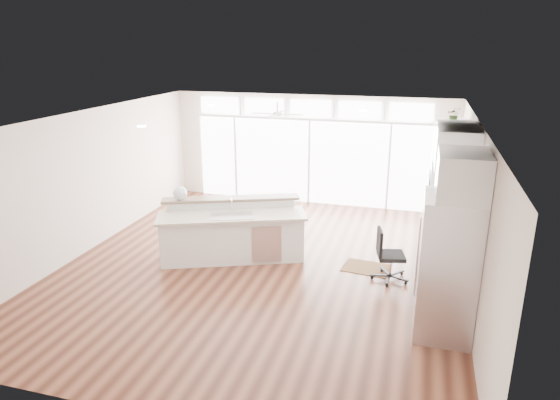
# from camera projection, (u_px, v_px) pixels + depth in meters

# --- Properties ---
(floor) EXTENTS (7.00, 8.00, 0.02)m
(floor) POSITION_uv_depth(u_px,v_px,m) (261.00, 267.00, 9.13)
(floor) COLOR #442015
(floor) RESTS_ON ground
(ceiling) EXTENTS (7.00, 8.00, 0.02)m
(ceiling) POSITION_uv_depth(u_px,v_px,m) (259.00, 118.00, 8.30)
(ceiling) COLOR white
(ceiling) RESTS_ON wall_back
(wall_back) EXTENTS (7.00, 0.04, 2.70)m
(wall_back) POSITION_uv_depth(u_px,v_px,m) (310.00, 150.00, 12.38)
(wall_back) COLOR beige
(wall_back) RESTS_ON floor
(wall_front) EXTENTS (7.00, 0.04, 2.70)m
(wall_front) POSITION_uv_depth(u_px,v_px,m) (139.00, 308.00, 5.05)
(wall_front) COLOR beige
(wall_front) RESTS_ON floor
(wall_left) EXTENTS (0.04, 8.00, 2.70)m
(wall_left) POSITION_uv_depth(u_px,v_px,m) (88.00, 181.00, 9.62)
(wall_left) COLOR beige
(wall_left) RESTS_ON floor
(wall_right) EXTENTS (0.04, 8.00, 2.70)m
(wall_right) POSITION_uv_depth(u_px,v_px,m) (473.00, 214.00, 7.80)
(wall_right) COLOR beige
(wall_right) RESTS_ON floor
(glass_wall) EXTENTS (5.80, 0.06, 2.08)m
(glass_wall) POSITION_uv_depth(u_px,v_px,m) (309.00, 162.00, 12.42)
(glass_wall) COLOR white
(glass_wall) RESTS_ON wall_back
(transom_row) EXTENTS (5.90, 0.06, 0.40)m
(transom_row) POSITION_uv_depth(u_px,v_px,m) (310.00, 108.00, 12.01)
(transom_row) COLOR white
(transom_row) RESTS_ON wall_back
(desk_window) EXTENTS (0.04, 0.85, 0.85)m
(desk_window) POSITION_uv_depth(u_px,v_px,m) (470.00, 196.00, 8.03)
(desk_window) COLOR white
(desk_window) RESTS_ON wall_right
(ceiling_fan) EXTENTS (1.16, 1.16, 0.32)m
(ceiling_fan) POSITION_uv_depth(u_px,v_px,m) (277.00, 109.00, 11.07)
(ceiling_fan) COLOR silver
(ceiling_fan) RESTS_ON ceiling
(recessed_lights) EXTENTS (3.40, 3.00, 0.02)m
(recessed_lights) POSITION_uv_depth(u_px,v_px,m) (263.00, 118.00, 8.49)
(recessed_lights) COLOR white
(recessed_lights) RESTS_ON ceiling
(oven_cabinet) EXTENTS (0.64, 1.20, 2.50)m
(oven_cabinet) POSITION_uv_depth(u_px,v_px,m) (446.00, 187.00, 9.57)
(oven_cabinet) COLOR white
(oven_cabinet) RESTS_ON floor
(desk_nook) EXTENTS (0.72, 1.30, 0.76)m
(desk_nook) POSITION_uv_depth(u_px,v_px,m) (442.00, 260.00, 8.47)
(desk_nook) COLOR white
(desk_nook) RESTS_ON floor
(upper_cabinets) EXTENTS (0.64, 1.30, 0.64)m
(upper_cabinets) POSITION_uv_depth(u_px,v_px,m) (457.00, 146.00, 7.86)
(upper_cabinets) COLOR white
(upper_cabinets) RESTS_ON wall_right
(refrigerator) EXTENTS (0.76, 0.90, 2.00)m
(refrigerator) POSITION_uv_depth(u_px,v_px,m) (448.00, 267.00, 6.77)
(refrigerator) COLOR silver
(refrigerator) RESTS_ON floor
(fridge_cabinet) EXTENTS (0.64, 0.90, 0.60)m
(fridge_cabinet) POSITION_uv_depth(u_px,v_px,m) (463.00, 175.00, 6.36)
(fridge_cabinet) COLOR white
(fridge_cabinet) RESTS_ON wall_right
(framed_photos) EXTENTS (0.06, 0.22, 0.80)m
(framed_photos) POSITION_uv_depth(u_px,v_px,m) (466.00, 194.00, 8.64)
(framed_photos) COLOR black
(framed_photos) RESTS_ON wall_right
(kitchen_island) EXTENTS (2.90, 1.98, 1.08)m
(kitchen_island) POSITION_uv_depth(u_px,v_px,m) (232.00, 232.00, 9.27)
(kitchen_island) COLOR white
(kitchen_island) RESTS_ON floor
(rug) EXTENTS (0.90, 0.70, 0.01)m
(rug) POSITION_uv_depth(u_px,v_px,m) (366.00, 268.00, 9.05)
(rug) COLOR #382111
(rug) RESTS_ON floor
(office_chair) EXTENTS (0.56, 0.53, 0.91)m
(office_chair) POSITION_uv_depth(u_px,v_px,m) (391.00, 255.00, 8.48)
(office_chair) COLOR black
(office_chair) RESTS_ON floor
(fishbowl) EXTENTS (0.35, 0.35, 0.26)m
(fishbowl) POSITION_uv_depth(u_px,v_px,m) (180.00, 193.00, 9.34)
(fishbowl) COLOR white
(fishbowl) RESTS_ON kitchen_island
(monitor) EXTENTS (0.12, 0.46, 0.38)m
(monitor) POSITION_uv_depth(u_px,v_px,m) (440.00, 228.00, 8.32)
(monitor) COLOR black
(monitor) RESTS_ON desk_nook
(keyboard) EXTENTS (0.19, 0.37, 0.02)m
(keyboard) POSITION_uv_depth(u_px,v_px,m) (428.00, 237.00, 8.42)
(keyboard) COLOR silver
(keyboard) RESTS_ON desk_nook
(potted_plant) EXTENTS (0.25, 0.28, 0.22)m
(potted_plant) POSITION_uv_depth(u_px,v_px,m) (454.00, 116.00, 9.16)
(potted_plant) COLOR #355C27
(potted_plant) RESTS_ON oven_cabinet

